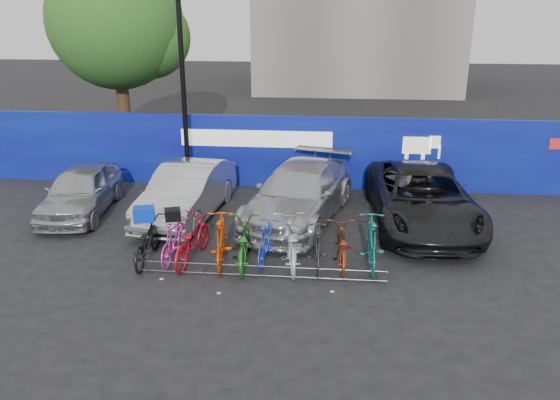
# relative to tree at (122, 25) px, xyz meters

# --- Properties ---
(ground) EXTENTS (100.00, 100.00, 0.00)m
(ground) POSITION_rel_tree_xyz_m (6.77, -10.06, -5.07)
(ground) COLOR black
(ground) RESTS_ON ground
(hoarding) EXTENTS (22.00, 0.18, 2.40)m
(hoarding) POSITION_rel_tree_xyz_m (6.78, -4.06, -3.86)
(hoarding) COLOR #0B0983
(hoarding) RESTS_ON ground
(tree) EXTENTS (5.40, 5.20, 7.80)m
(tree) POSITION_rel_tree_xyz_m (0.00, 0.00, 0.00)
(tree) COLOR #382314
(tree) RESTS_ON ground
(lamppost) EXTENTS (0.25, 0.50, 6.11)m
(lamppost) POSITION_rel_tree_xyz_m (3.57, -4.66, -1.80)
(lamppost) COLOR black
(lamppost) RESTS_ON ground
(bike_rack) EXTENTS (5.60, 0.03, 0.30)m
(bike_rack) POSITION_rel_tree_xyz_m (6.77, -10.66, -4.91)
(bike_rack) COLOR #595B60
(bike_rack) RESTS_ON ground
(car_0) EXTENTS (2.07, 4.22, 1.39)m
(car_0) POSITION_rel_tree_xyz_m (1.02, -7.13, -4.38)
(car_0) COLOR #A1A2A6
(car_0) RESTS_ON ground
(car_1) EXTENTS (2.10, 4.75, 1.52)m
(car_1) POSITION_rel_tree_xyz_m (4.19, -7.12, -4.31)
(car_1) COLOR #A3A4A8
(car_1) RESTS_ON ground
(car_2) EXTENTS (3.42, 5.71, 1.55)m
(car_2) POSITION_rel_tree_xyz_m (7.39, -7.00, -4.29)
(car_2) COLOR #A8A9AE
(car_2) RESTS_ON ground
(car_3) EXTENTS (2.86, 5.78, 1.58)m
(car_3) POSITION_rel_tree_xyz_m (10.77, -7.08, -4.28)
(car_3) COLOR black
(car_3) RESTS_ON ground
(bike_0) EXTENTS (0.77, 1.97, 1.02)m
(bike_0) POSITION_rel_tree_xyz_m (3.96, -10.06, -4.56)
(bike_0) COLOR black
(bike_0) RESTS_ON ground
(bike_1) EXTENTS (0.63, 1.75, 1.03)m
(bike_1) POSITION_rel_tree_xyz_m (4.61, -9.95, -4.55)
(bike_1) COLOR #CE3AA4
(bike_1) RESTS_ON ground
(bike_2) EXTENTS (0.98, 2.10, 1.06)m
(bike_2) POSITION_rel_tree_xyz_m (5.03, -9.96, -4.54)
(bike_2) COLOR #AC0C1D
(bike_2) RESTS_ON ground
(bike_3) EXTENTS (0.81, 2.05, 1.20)m
(bike_3) POSITION_rel_tree_xyz_m (5.76, -10.05, -4.47)
(bike_3) COLOR #D84307
(bike_3) RESTS_ON ground
(bike_4) EXTENTS (0.90, 2.09, 1.07)m
(bike_4) POSITION_rel_tree_xyz_m (6.27, -10.04, -4.54)
(bike_4) COLOR #1B721D
(bike_4) RESTS_ON ground
(bike_5) EXTENTS (0.65, 1.72, 1.01)m
(bike_5) POSITION_rel_tree_xyz_m (6.80, -9.86, -4.57)
(bike_5) COLOR blue
(bike_5) RESTS_ON ground
(bike_6) EXTENTS (1.03, 2.19, 1.11)m
(bike_6) POSITION_rel_tree_xyz_m (7.38, -9.96, -4.52)
(bike_6) COLOR #B6B9BD
(bike_6) RESTS_ON ground
(bike_7) EXTENTS (0.61, 1.71, 1.01)m
(bike_7) POSITION_rel_tree_xyz_m (7.99, -10.02, -4.57)
(bike_7) COLOR #2A2A2C
(bike_7) RESTS_ON ground
(bike_8) EXTENTS (0.72, 1.86, 0.96)m
(bike_8) POSITION_rel_tree_xyz_m (8.56, -9.87, -4.59)
(bike_8) COLOR maroon
(bike_8) RESTS_ON ground
(bike_9) EXTENTS (0.58, 2.03, 1.22)m
(bike_9) POSITION_rel_tree_xyz_m (9.25, -9.87, -4.46)
(bike_9) COLOR #146963
(bike_9) RESTS_ON ground
(cargo_crate) EXTENTS (0.54, 0.46, 0.33)m
(cargo_crate) POSITION_rel_tree_xyz_m (3.96, -10.06, -3.88)
(cargo_crate) COLOR #062EB9
(cargo_crate) RESTS_ON bike_0
(cargo_topcase) EXTENTS (0.45, 0.43, 0.27)m
(cargo_topcase) POSITION_rel_tree_xyz_m (4.61, -9.95, -3.91)
(cargo_topcase) COLOR black
(cargo_topcase) RESTS_ON bike_1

